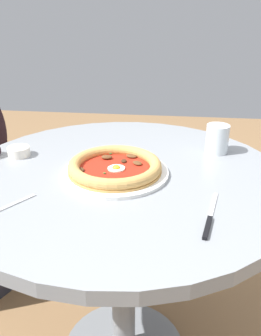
{
  "coord_description": "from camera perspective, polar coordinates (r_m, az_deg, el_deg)",
  "views": [
    {
      "loc": [
        -0.14,
        0.97,
        1.2
      ],
      "look_at": [
        -0.03,
        0.01,
        0.76
      ],
      "focal_mm": 40.14,
      "sensor_mm": 36.0,
      "label": 1
    }
  ],
  "objects": [
    {
      "name": "dining_table",
      "position": [
        1.14,
        -1.2,
        -6.24
      ],
      "size": [
        0.96,
        0.96,
        0.73
      ],
      "color": "gray",
      "rests_on": "ground"
    },
    {
      "name": "pizza_on_plate",
      "position": [
        1.07,
        -2.38,
        -0.01
      ],
      "size": [
        0.31,
        0.31,
        0.04
      ],
      "color": "white",
      "rests_on": "dining_table"
    },
    {
      "name": "water_glass",
      "position": [
        1.25,
        13.01,
        4.06
      ],
      "size": [
        0.07,
        0.07,
        0.09
      ],
      "color": "silver",
      "rests_on": "dining_table"
    },
    {
      "name": "steak_knife",
      "position": [
        0.88,
        11.86,
        -7.83
      ],
      "size": [
        0.05,
        0.21,
        0.01
      ],
      "color": "silver",
      "rests_on": "dining_table"
    },
    {
      "name": "ramekin_capers",
      "position": [
        1.24,
        -16.61,
        2.47
      ],
      "size": [
        0.07,
        0.07,
        0.03
      ],
      "color": "white",
      "rests_on": "dining_table"
    },
    {
      "name": "fork_utensil",
      "position": [
        0.96,
        -18.27,
        -5.64
      ],
      "size": [
        0.1,
        0.14,
        0.0
      ],
      "color": "#BCBCC1",
      "rests_on": "dining_table"
    }
  ]
}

